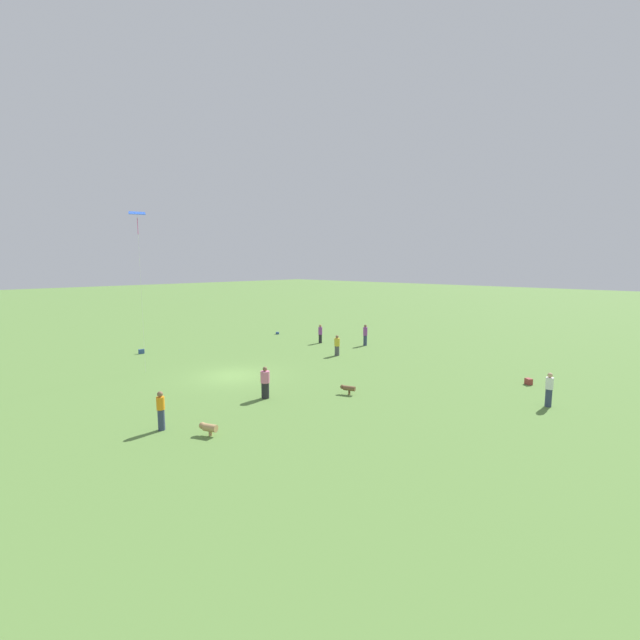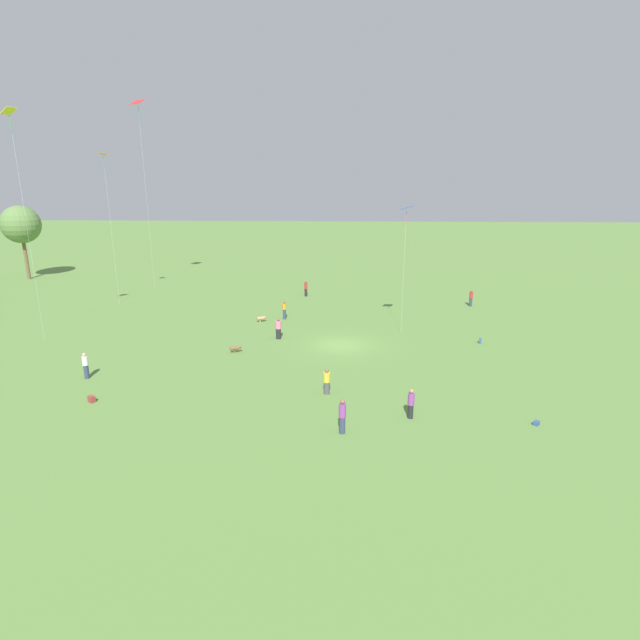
# 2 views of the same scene
# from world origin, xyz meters

# --- Properties ---
(ground_plane) EXTENTS (240.00, 240.00, 0.00)m
(ground_plane) POSITION_xyz_m (0.00, 0.00, 0.00)
(ground_plane) COLOR #5B843D
(person_0) EXTENTS (0.45, 0.45, 1.70)m
(person_0) POSITION_xyz_m (7.30, 5.21, 0.86)
(person_0) COLOR #333D5B
(person_0) RESTS_ON ground_plane
(person_2) EXTENTS (0.52, 0.52, 1.59)m
(person_2) POSITION_xyz_m (-9.07, 0.82, 0.78)
(person_2) COLOR #4C4C51
(person_2) RESTS_ON ground_plane
(person_3) EXTENTS (0.49, 0.49, 1.67)m
(person_3) POSITION_xyz_m (-12.01, -3.74, 0.84)
(person_3) COLOR #232328
(person_3) RESTS_ON ground_plane
(person_5) EXTENTS (0.46, 0.46, 1.84)m
(person_5) POSITION_xyz_m (-13.83, -0.10, 0.92)
(person_5) COLOR #333D5B
(person_5) RESTS_ON ground_plane
(person_6) EXTENTS (0.51, 0.51, 1.72)m
(person_6) POSITION_xyz_m (-7.36, 16.27, 0.86)
(person_6) COLOR #333D5B
(person_6) RESTS_ON ground_plane
(person_7) EXTENTS (0.59, 0.59, 1.70)m
(person_7) POSITION_xyz_m (1.47, 5.03, 0.82)
(person_7) COLOR #232328
(person_7) RESTS_ON ground_plane
(kite_2) EXTENTS (1.26, 1.24, 10.33)m
(kite_2) POSITION_xyz_m (3.38, -4.95, 9.85)
(kite_2) COLOR blue
(kite_2) RESTS_ON ground_plane
(dog_0) EXTENTS (0.50, 0.84, 0.50)m
(dog_0) POSITION_xyz_m (-2.04, 7.76, 0.34)
(dog_0) COLOR brown
(dog_0) RESTS_ON ground_plane
(dog_1) EXTENTS (0.55, 0.82, 0.53)m
(dog_1) POSITION_xyz_m (6.25, 7.17, 0.34)
(dog_1) COLOR tan
(dog_1) RESTS_ON ground_plane
(picnic_bag_0) EXTENTS (0.47, 0.28, 0.35)m
(picnic_bag_0) POSITION_xyz_m (1.03, -10.84, 0.18)
(picnic_bag_0) COLOR #33518C
(picnic_bag_0) RESTS_ON ground_plane
(picnic_bag_1) EXTENTS (0.46, 0.49, 0.36)m
(picnic_bag_1) POSITION_xyz_m (-10.82, 14.25, 0.18)
(picnic_bag_1) COLOR #933833
(picnic_bag_1) RESTS_ON ground_plane
(picnic_bag_2) EXTENTS (0.41, 0.41, 0.22)m
(picnic_bag_2) POSITION_xyz_m (-12.53, -10.18, 0.11)
(picnic_bag_2) COLOR #33518C
(picnic_bag_2) RESTS_ON ground_plane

